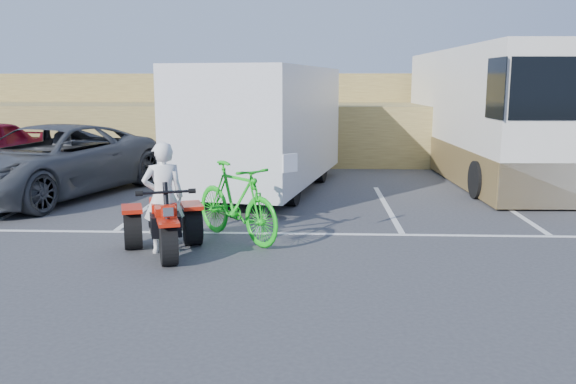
{
  "coord_description": "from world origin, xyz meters",
  "views": [
    {
      "loc": [
        1.05,
        -8.6,
        2.79
      ],
      "look_at": [
        0.63,
        1.25,
        1.0
      ],
      "focal_mm": 38.0,
      "sensor_mm": 36.0,
      "label": 1
    }
  ],
  "objects_px": {
    "cargo_trailer": "(264,125)",
    "quad_atv_green": "(210,194)",
    "red_trike_atv": "(166,254)",
    "quad_atv_blue": "(180,200)",
    "rv_motorhome": "(486,123)",
    "grey_pickup": "(48,161)",
    "rider": "(163,198)",
    "green_dirt_bike": "(236,202)"
  },
  "relations": [
    {
      "from": "cargo_trailer",
      "to": "quad_atv_blue",
      "type": "xyz_separation_m",
      "value": [
        -1.91,
        -1.35,
        -1.71
      ]
    },
    {
      "from": "quad_atv_blue",
      "to": "red_trike_atv",
      "type": "bearing_deg",
      "value": -89.72
    },
    {
      "from": "rv_motorhome",
      "to": "quad_atv_green",
      "type": "bearing_deg",
      "value": -159.02
    },
    {
      "from": "grey_pickup",
      "to": "quad_atv_blue",
      "type": "xyz_separation_m",
      "value": [
        3.28,
        -0.28,
        -0.88
      ]
    },
    {
      "from": "green_dirt_bike",
      "to": "quad_atv_green",
      "type": "bearing_deg",
      "value": 62.66
    },
    {
      "from": "rider",
      "to": "green_dirt_bike",
      "type": "relative_size",
      "value": 0.79
    },
    {
      "from": "cargo_trailer",
      "to": "quad_atv_green",
      "type": "height_order",
      "value": "cargo_trailer"
    },
    {
      "from": "cargo_trailer",
      "to": "quad_atv_blue",
      "type": "relative_size",
      "value": 5.21
    },
    {
      "from": "red_trike_atv",
      "to": "quad_atv_green",
      "type": "distance_m",
      "value": 5.46
    },
    {
      "from": "rv_motorhome",
      "to": "quad_atv_green",
      "type": "relative_size",
      "value": 7.01
    },
    {
      "from": "quad_atv_blue",
      "to": "grey_pickup",
      "type": "bearing_deg",
      "value": 165.88
    },
    {
      "from": "rv_motorhome",
      "to": "quad_atv_green",
      "type": "height_order",
      "value": "rv_motorhome"
    },
    {
      "from": "rider",
      "to": "quad_atv_blue",
      "type": "height_order",
      "value": "rider"
    },
    {
      "from": "cargo_trailer",
      "to": "quad_atv_green",
      "type": "xyz_separation_m",
      "value": [
        -1.33,
        -0.51,
        -1.71
      ]
    },
    {
      "from": "quad_atv_blue",
      "to": "quad_atv_green",
      "type": "bearing_deg",
      "value": 46.39
    },
    {
      "from": "green_dirt_bike",
      "to": "cargo_trailer",
      "type": "height_order",
      "value": "cargo_trailer"
    },
    {
      "from": "cargo_trailer",
      "to": "quad_atv_green",
      "type": "distance_m",
      "value": 2.22
    },
    {
      "from": "red_trike_atv",
      "to": "quad_atv_blue",
      "type": "height_order",
      "value": "red_trike_atv"
    },
    {
      "from": "red_trike_atv",
      "to": "quad_atv_blue",
      "type": "distance_m",
      "value": 4.67
    },
    {
      "from": "rv_motorhome",
      "to": "quad_atv_blue",
      "type": "xyz_separation_m",
      "value": [
        -8.26,
        -4.11,
        -1.59
      ]
    },
    {
      "from": "red_trike_atv",
      "to": "cargo_trailer",
      "type": "distance_m",
      "value": 6.3
    },
    {
      "from": "rv_motorhome",
      "to": "quad_atv_blue",
      "type": "height_order",
      "value": "rv_motorhome"
    },
    {
      "from": "cargo_trailer",
      "to": "red_trike_atv",
      "type": "bearing_deg",
      "value": -89.31
    },
    {
      "from": "grey_pickup",
      "to": "cargo_trailer",
      "type": "distance_m",
      "value": 5.37
    },
    {
      "from": "quad_atv_green",
      "to": "rider",
      "type": "bearing_deg",
      "value": -104.91
    },
    {
      "from": "quad_atv_blue",
      "to": "quad_atv_green",
      "type": "distance_m",
      "value": 1.03
    },
    {
      "from": "cargo_trailer",
      "to": "quad_atv_blue",
      "type": "height_order",
      "value": "cargo_trailer"
    },
    {
      "from": "green_dirt_bike",
      "to": "red_trike_atv",
      "type": "bearing_deg",
      "value": -179.77
    },
    {
      "from": "rider",
      "to": "rv_motorhome",
      "type": "relative_size",
      "value": 0.18
    },
    {
      "from": "red_trike_atv",
      "to": "grey_pickup",
      "type": "bearing_deg",
      "value": 111.39
    },
    {
      "from": "rider",
      "to": "cargo_trailer",
      "type": "relative_size",
      "value": 0.26
    },
    {
      "from": "grey_pickup",
      "to": "quad_atv_green",
      "type": "distance_m",
      "value": 4.0
    },
    {
      "from": "quad_atv_blue",
      "to": "quad_atv_green",
      "type": "xyz_separation_m",
      "value": [
        0.58,
        0.85,
        0.0
      ]
    },
    {
      "from": "red_trike_atv",
      "to": "rider",
      "type": "bearing_deg",
      "value": 90.0
    },
    {
      "from": "rider",
      "to": "quad_atv_green",
      "type": "xyz_separation_m",
      "value": [
        -0.15,
        5.31,
        -0.92
      ]
    },
    {
      "from": "red_trike_atv",
      "to": "quad_atv_green",
      "type": "relative_size",
      "value": 1.22
    },
    {
      "from": "rider",
      "to": "green_dirt_bike",
      "type": "bearing_deg",
      "value": -160.91
    },
    {
      "from": "rv_motorhome",
      "to": "cargo_trailer",
      "type": "bearing_deg",
      "value": -158.56
    },
    {
      "from": "cargo_trailer",
      "to": "rv_motorhome",
      "type": "height_order",
      "value": "rv_motorhome"
    },
    {
      "from": "rider",
      "to": "cargo_trailer",
      "type": "bearing_deg",
      "value": -119.82
    },
    {
      "from": "cargo_trailer",
      "to": "rider",
      "type": "bearing_deg",
      "value": -90.02
    },
    {
      "from": "red_trike_atv",
      "to": "quad_atv_blue",
      "type": "bearing_deg",
      "value": 81.24
    }
  ]
}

